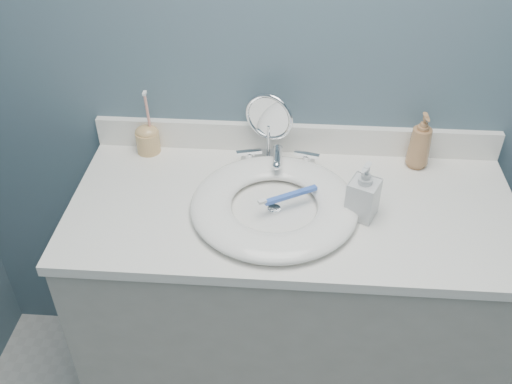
# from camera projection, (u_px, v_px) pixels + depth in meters

# --- Properties ---
(back_wall) EXTENTS (2.20, 0.02, 2.40)m
(back_wall) POSITION_uv_depth(u_px,v_px,m) (300.00, 52.00, 1.57)
(back_wall) COLOR #4B6570
(back_wall) RESTS_ON ground
(vanity_cabinet) EXTENTS (1.20, 0.55, 0.85)m
(vanity_cabinet) POSITION_uv_depth(u_px,v_px,m) (287.00, 314.00, 1.83)
(vanity_cabinet) COLOR #ACA89E
(vanity_cabinet) RESTS_ON ground
(countertop) EXTENTS (1.22, 0.57, 0.03)m
(countertop) POSITION_uv_depth(u_px,v_px,m) (293.00, 208.00, 1.56)
(countertop) COLOR white
(countertop) RESTS_ON vanity_cabinet
(backsplash) EXTENTS (1.22, 0.02, 0.09)m
(backsplash) POSITION_uv_depth(u_px,v_px,m) (295.00, 138.00, 1.73)
(backsplash) COLOR white
(backsplash) RESTS_ON countertop
(basin) EXTENTS (0.45, 0.45, 0.04)m
(basin) POSITION_uv_depth(u_px,v_px,m) (274.00, 205.00, 1.52)
(basin) COLOR white
(basin) RESTS_ON countertop
(drain) EXTENTS (0.04, 0.04, 0.01)m
(drain) POSITION_uv_depth(u_px,v_px,m) (274.00, 209.00, 1.53)
(drain) COLOR silver
(drain) RESTS_ON countertop
(faucet) EXTENTS (0.25, 0.13, 0.07)m
(faucet) POSITION_uv_depth(u_px,v_px,m) (278.00, 160.00, 1.67)
(faucet) COLOR silver
(faucet) RESTS_ON countertop
(makeup_mirror) EXTENTS (0.14, 0.08, 0.22)m
(makeup_mirror) POSITION_uv_depth(u_px,v_px,m) (269.00, 124.00, 1.65)
(makeup_mirror) COLOR silver
(makeup_mirror) RESTS_ON countertop
(soap_bottle_amber) EXTENTS (0.07, 0.07, 0.17)m
(soap_bottle_amber) POSITION_uv_depth(u_px,v_px,m) (421.00, 141.00, 1.64)
(soap_bottle_amber) COLOR #A27249
(soap_bottle_amber) RESTS_ON countertop
(soap_bottle_clear) EXTENTS (0.10, 0.10, 0.16)m
(soap_bottle_clear) POSITION_uv_depth(u_px,v_px,m) (364.00, 190.00, 1.47)
(soap_bottle_clear) COLOR silver
(soap_bottle_clear) RESTS_ON countertop
(toothbrush_holder) EXTENTS (0.07, 0.07, 0.21)m
(toothbrush_holder) POSITION_uv_depth(u_px,v_px,m) (148.00, 138.00, 1.73)
(toothbrush_holder) COLOR tan
(toothbrush_holder) RESTS_ON countertop
(toothbrush_lying) EXTENTS (0.16, 0.10, 0.02)m
(toothbrush_lying) POSITION_uv_depth(u_px,v_px,m) (289.00, 196.00, 1.51)
(toothbrush_lying) COLOR blue
(toothbrush_lying) RESTS_ON basin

